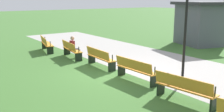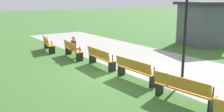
{
  "view_description": "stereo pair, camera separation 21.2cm",
  "coord_description": "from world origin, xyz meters",
  "px_view_note": "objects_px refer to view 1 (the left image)",
  "views": [
    {
      "loc": [
        8.72,
        -6.52,
        3.2
      ],
      "look_at": [
        0.0,
        -0.31,
        0.8
      ],
      "focal_mm": 41.58,
      "sensor_mm": 36.0,
      "label": 1
    },
    {
      "loc": [
        8.84,
        -6.35,
        3.2
      ],
      "look_at": [
        0.0,
        -0.31,
        0.8
      ],
      "focal_mm": 41.58,
      "sensor_mm": 36.0,
      "label": 2
    }
  ],
  "objects_px": {
    "bench_1": "(71,49)",
    "kiosk": "(199,23)",
    "bench_0": "(46,43)",
    "bench_2": "(100,57)",
    "bench_4": "(184,88)",
    "bench_3": "(135,69)",
    "person_seated": "(74,46)",
    "lamp_post": "(187,3)"
  },
  "relations": [
    {
      "from": "bench_1",
      "to": "bench_3",
      "type": "xyz_separation_m",
      "value": [
        5.12,
        0.21,
        0.0
      ]
    },
    {
      "from": "bench_1",
      "to": "bench_4",
      "type": "xyz_separation_m",
      "value": [
        7.68,
        0.0,
        0.0
      ]
    },
    {
      "from": "bench_0",
      "to": "lamp_post",
      "type": "bearing_deg",
      "value": 24.14
    },
    {
      "from": "bench_0",
      "to": "bench_3",
      "type": "relative_size",
      "value": 1.02
    },
    {
      "from": "lamp_post",
      "to": "bench_0",
      "type": "bearing_deg",
      "value": -167.91
    },
    {
      "from": "bench_2",
      "to": "bench_3",
      "type": "distance_m",
      "value": 2.57
    },
    {
      "from": "bench_4",
      "to": "kiosk",
      "type": "bearing_deg",
      "value": 117.18
    },
    {
      "from": "bench_1",
      "to": "bench_2",
      "type": "xyz_separation_m",
      "value": [
        2.56,
        0.21,
        0.0
      ]
    },
    {
      "from": "bench_4",
      "to": "lamp_post",
      "type": "xyz_separation_m",
      "value": [
        -1.28,
        1.48,
        2.54
      ]
    },
    {
      "from": "lamp_post",
      "to": "bench_3",
      "type": "bearing_deg",
      "value": -135.07
    },
    {
      "from": "bench_2",
      "to": "lamp_post",
      "type": "height_order",
      "value": "lamp_post"
    },
    {
      "from": "bench_3",
      "to": "kiosk",
      "type": "bearing_deg",
      "value": 110.16
    },
    {
      "from": "bench_1",
      "to": "kiosk",
      "type": "relative_size",
      "value": 0.51
    },
    {
      "from": "bench_0",
      "to": "lamp_post",
      "type": "xyz_separation_m",
      "value": [
        8.93,
        1.91,
        2.54
      ]
    },
    {
      "from": "bench_0",
      "to": "bench_1",
      "type": "xyz_separation_m",
      "value": [
        2.53,
        0.43,
        0.0
      ]
    },
    {
      "from": "bench_4",
      "to": "kiosk",
      "type": "xyz_separation_m",
      "value": [
        -6.28,
        9.17,
        1.04
      ]
    },
    {
      "from": "person_seated",
      "to": "bench_4",
      "type": "bearing_deg",
      "value": 6.21
    },
    {
      "from": "bench_1",
      "to": "lamp_post",
      "type": "bearing_deg",
      "value": 20.3
    },
    {
      "from": "bench_4",
      "to": "bench_3",
      "type": "bearing_deg",
      "value": 167.97
    },
    {
      "from": "bench_3",
      "to": "lamp_post",
      "type": "xyz_separation_m",
      "value": [
        1.27,
        1.27,
        2.54
      ]
    },
    {
      "from": "bench_1",
      "to": "bench_2",
      "type": "height_order",
      "value": "same"
    },
    {
      "from": "person_seated",
      "to": "bench_0",
      "type": "bearing_deg",
      "value": -160.59
    },
    {
      "from": "bench_4",
      "to": "lamp_post",
      "type": "height_order",
      "value": "lamp_post"
    },
    {
      "from": "person_seated",
      "to": "bench_2",
      "type": "bearing_deg",
      "value": 9.06
    },
    {
      "from": "bench_3",
      "to": "bench_0",
      "type": "bearing_deg",
      "value": -177.61
    },
    {
      "from": "kiosk",
      "to": "bench_0",
      "type": "bearing_deg",
      "value": -96.17
    },
    {
      "from": "bench_1",
      "to": "bench_4",
      "type": "height_order",
      "value": "same"
    },
    {
      "from": "bench_3",
      "to": "lamp_post",
      "type": "height_order",
      "value": "lamp_post"
    },
    {
      "from": "lamp_post",
      "to": "bench_1",
      "type": "bearing_deg",
      "value": -166.93
    },
    {
      "from": "bench_4",
      "to": "person_seated",
      "type": "distance_m",
      "value": 7.6
    },
    {
      "from": "bench_1",
      "to": "bench_0",
      "type": "bearing_deg",
      "value": -163.17
    },
    {
      "from": "kiosk",
      "to": "bench_1",
      "type": "bearing_deg",
      "value": -82.58
    },
    {
      "from": "bench_1",
      "to": "bench_3",
      "type": "height_order",
      "value": "same"
    },
    {
      "from": "bench_0",
      "to": "lamp_post",
      "type": "distance_m",
      "value": 9.48
    },
    {
      "from": "person_seated",
      "to": "lamp_post",
      "type": "distance_m",
      "value": 6.88
    },
    {
      "from": "lamp_post",
      "to": "kiosk",
      "type": "height_order",
      "value": "lamp_post"
    },
    {
      "from": "bench_1",
      "to": "bench_2",
      "type": "relative_size",
      "value": 1.01
    },
    {
      "from": "bench_2",
      "to": "kiosk",
      "type": "bearing_deg",
      "value": 99.76
    },
    {
      "from": "bench_1",
      "to": "bench_2",
      "type": "distance_m",
      "value": 2.57
    },
    {
      "from": "kiosk",
      "to": "bench_4",
      "type": "bearing_deg",
      "value": -39.46
    },
    {
      "from": "bench_1",
      "to": "kiosk",
      "type": "distance_m",
      "value": 9.33
    },
    {
      "from": "bench_1",
      "to": "kiosk",
      "type": "xyz_separation_m",
      "value": [
        1.4,
        9.17,
        1.04
      ]
    }
  ]
}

